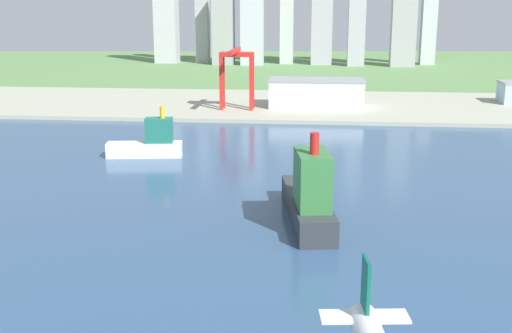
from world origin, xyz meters
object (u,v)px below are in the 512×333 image
ferry_boat (150,143)px  container_barge (309,197)px  port_crane_red (236,66)px  warehouse_main (317,93)px

ferry_boat → container_barge: 117.57m
container_barge → ferry_boat: bearing=130.7°
ferry_boat → container_barge: bearing=-49.3°
ferry_boat → port_crane_red: bearing=79.4°
container_barge → warehouse_main: size_ratio=0.87×
ferry_boat → port_crane_red: 133.61m
port_crane_red → warehouse_main: port_crane_red is taller
port_crane_red → container_barge: bearing=-76.5°
container_barge → port_crane_red: 225.45m
container_barge → warehouse_main: bearing=90.0°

